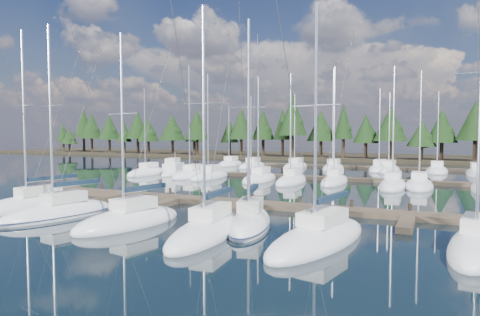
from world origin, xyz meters
The scene contains 14 objects.
ground centered at (0.00, 30.00, 0.00)m, with size 260.00×260.00×0.00m, color black.
far_shore centered at (0.00, 90.00, 0.30)m, with size 220.00×30.00×0.60m, color #2B2418.
main_dock centered at (0.00, 17.36, 0.20)m, with size 44.00×6.13×0.90m.
back_docks centered at (0.00, 49.58, 0.20)m, with size 50.00×21.80×0.40m.
front_sailboat_0 centered at (-14.50, 10.05, 0.29)m, with size 3.69×10.43×14.27m.
front_sailboat_1 centered at (-10.02, 8.46, 0.28)m, with size 4.55×9.23×13.87m.
front_sailboat_2 centered at (-3.86, 8.38, 0.28)m, with size 4.40×8.50×12.69m.
front_sailboat_3 centered at (2.03, 7.98, 0.29)m, with size 3.53×9.36×13.45m.
front_sailboat_4 centered at (3.29, 10.94, 0.29)m, with size 4.47×8.33×13.31m.
front_sailboat_5 centered at (8.14, 8.96, 0.28)m, with size 4.72×10.21×13.06m.
front_sailboat_6 centered at (15.52, 10.59, 0.31)m, with size 3.65×8.60×15.67m.
back_sailboat_rows centered at (0.28, 45.23, 0.26)m, with size 46.36×33.69×16.75m.
motor_yacht_left centered at (-20.30, 37.91, 0.43)m, with size 4.59×8.10×3.83m.
tree_line centered at (1.67, 80.13, 7.37)m, with size 186.70×11.64×14.02m.
Camera 1 is at (13.70, -12.84, 5.76)m, focal length 32.00 mm.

